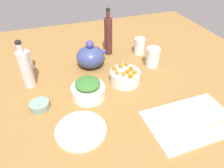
# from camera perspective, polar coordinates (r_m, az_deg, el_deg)

# --- Properties ---
(tabletop) EXTENTS (1.90, 1.90, 0.03)m
(tabletop) POSITION_cam_1_polar(r_m,az_deg,el_deg) (1.01, -0.00, -2.94)
(tabletop) COLOR olive
(tabletop) RESTS_ON ground
(cutting_board) EXTENTS (0.36, 0.24, 0.01)m
(cutting_board) POSITION_cam_1_polar(r_m,az_deg,el_deg) (0.92, 20.93, -9.53)
(cutting_board) COLOR white
(cutting_board) RESTS_ON tabletop
(plate_tofu) EXTENTS (0.20, 0.20, 0.01)m
(plate_tofu) POSITION_cam_1_polar(r_m,az_deg,el_deg) (0.83, -8.59, -12.54)
(plate_tofu) COLOR white
(plate_tofu) RESTS_ON tabletop
(bowl_greens) EXTENTS (0.16, 0.16, 0.06)m
(bowl_greens) POSITION_cam_1_polar(r_m,az_deg,el_deg) (0.96, -6.53, -2.15)
(bowl_greens) COLOR white
(bowl_greens) RESTS_ON tabletop
(bowl_carrots) EXTENTS (0.15, 0.15, 0.06)m
(bowl_carrots) POSITION_cam_1_polar(r_m,az_deg,el_deg) (1.05, 3.61, 1.98)
(bowl_carrots) COLOR white
(bowl_carrots) RESTS_ON tabletop
(bowl_small_side) EXTENTS (0.09, 0.09, 0.03)m
(bowl_small_side) POSITION_cam_1_polar(r_m,az_deg,el_deg) (0.96, -19.39, -5.39)
(bowl_small_side) COLOR gray
(bowl_small_side) RESTS_ON tabletop
(teapot) EXTENTS (0.17, 0.16, 0.16)m
(teapot) POSITION_cam_1_polar(r_m,az_deg,el_deg) (1.16, -5.93, 7.55)
(teapot) COLOR #39447F
(teapot) RESTS_ON tabletop
(bottle_0) EXTENTS (0.05, 0.05, 0.28)m
(bottle_0) POSITION_cam_1_polar(r_m,az_deg,el_deg) (1.26, -1.04, 13.22)
(bottle_0) COLOR #542421
(bottle_0) RESTS_ON tabletop
(bottle_1) EXTENTS (0.06, 0.06, 0.24)m
(bottle_1) POSITION_cam_1_polar(r_m,az_deg,el_deg) (1.07, -22.73, 3.98)
(bottle_1) COLOR silver
(bottle_1) RESTS_ON tabletop
(drinking_glass_0) EXTENTS (0.07, 0.07, 0.10)m
(drinking_glass_0) POSITION_cam_1_polar(r_m,az_deg,el_deg) (1.31, 7.61, 10.36)
(drinking_glass_0) COLOR white
(drinking_glass_0) RESTS_ON tabletop
(drinking_glass_1) EXTENTS (0.06, 0.06, 0.11)m
(drinking_glass_1) POSITION_cam_1_polar(r_m,az_deg,el_deg) (1.23, -22.67, 5.98)
(drinking_glass_1) COLOR white
(drinking_glass_1) RESTS_ON tabletop
(drinking_glass_2) EXTENTS (0.08, 0.08, 0.11)m
(drinking_glass_2) POSITION_cam_1_polar(r_m,az_deg,el_deg) (1.19, 11.17, 7.28)
(drinking_glass_2) COLOR white
(drinking_glass_2) RESTS_ON tabletop
(carrot_cube_0) EXTENTS (0.02, 0.02, 0.02)m
(carrot_cube_0) POSITION_cam_1_polar(r_m,az_deg,el_deg) (1.03, 0.62, 4.30)
(carrot_cube_0) COLOR orange
(carrot_cube_0) RESTS_ON bowl_carrots
(carrot_cube_1) EXTENTS (0.02, 0.02, 0.02)m
(carrot_cube_1) POSITION_cam_1_polar(r_m,az_deg,el_deg) (1.05, 2.43, 5.00)
(carrot_cube_1) COLOR orange
(carrot_cube_1) RESTS_ON bowl_carrots
(carrot_cube_2) EXTENTS (0.03, 0.03, 0.02)m
(carrot_cube_2) POSITION_cam_1_polar(r_m,az_deg,el_deg) (1.04, 5.28, 4.27)
(carrot_cube_2) COLOR orange
(carrot_cube_2) RESTS_ON bowl_carrots
(carrot_cube_3) EXTENTS (0.03, 0.03, 0.02)m
(carrot_cube_3) POSITION_cam_1_polar(r_m,az_deg,el_deg) (1.07, 4.04, 5.46)
(carrot_cube_3) COLOR orange
(carrot_cube_3) RESTS_ON bowl_carrots
(carrot_cube_4) EXTENTS (0.02, 0.02, 0.02)m
(carrot_cube_4) POSITION_cam_1_polar(r_m,az_deg,el_deg) (1.00, 1.38, 3.15)
(carrot_cube_4) COLOR orange
(carrot_cube_4) RESTS_ON bowl_carrots
(carrot_cube_5) EXTENTS (0.02, 0.02, 0.02)m
(carrot_cube_5) POSITION_cam_1_polar(r_m,az_deg,el_deg) (1.01, 6.27, 3.22)
(carrot_cube_5) COLOR orange
(carrot_cube_5) RESTS_ON bowl_carrots
(carrot_cube_6) EXTENTS (0.02, 0.02, 0.02)m
(carrot_cube_6) POSITION_cam_1_polar(r_m,az_deg,el_deg) (0.99, 3.20, 2.69)
(carrot_cube_6) COLOR orange
(carrot_cube_6) RESTS_ON bowl_carrots
(carrot_cube_7) EXTENTS (0.02, 0.02, 0.02)m
(carrot_cube_7) POSITION_cam_1_polar(r_m,az_deg,el_deg) (0.98, 5.10, 2.26)
(carrot_cube_7) COLOR orange
(carrot_cube_7) RESTS_ON bowl_carrots
(carrot_cube_8) EXTENTS (0.03, 0.03, 0.02)m
(carrot_cube_8) POSITION_cam_1_polar(r_m,az_deg,el_deg) (1.01, 4.30, 3.46)
(carrot_cube_8) COLOR orange
(carrot_cube_8) RESTS_ON bowl_carrots
(chopped_greens_mound) EXTENTS (0.16, 0.16, 0.04)m
(chopped_greens_mound) POSITION_cam_1_polar(r_m,az_deg,el_deg) (0.93, -6.74, 0.11)
(chopped_greens_mound) COLOR #397431
(chopped_greens_mound) RESTS_ON bowl_greens
(tofu_cube_0) EXTENTS (0.03, 0.03, 0.02)m
(tofu_cube_0) POSITION_cam_1_polar(r_m,az_deg,el_deg) (0.83, -10.73, -11.12)
(tofu_cube_0) COLOR white
(tofu_cube_0) RESTS_ON plate_tofu
(tofu_cube_1) EXTENTS (0.03, 0.03, 0.02)m
(tofu_cube_1) POSITION_cam_1_polar(r_m,az_deg,el_deg) (0.81, -11.36, -13.20)
(tofu_cube_1) COLOR white
(tofu_cube_1) RESTS_ON plate_tofu
(tofu_cube_2) EXTENTS (0.03, 0.03, 0.02)m
(tofu_cube_2) POSITION_cam_1_polar(r_m,az_deg,el_deg) (0.80, -6.23, -12.98)
(tofu_cube_2) COLOR white
(tofu_cube_2) RESTS_ON plate_tofu
(tofu_cube_3) EXTENTS (0.03, 0.03, 0.02)m
(tofu_cube_3) POSITION_cam_1_polar(r_m,az_deg,el_deg) (0.84, -8.39, -10.04)
(tofu_cube_3) COLOR white
(tofu_cube_3) RESTS_ON plate_tofu
(tofu_cube_4) EXTENTS (0.02, 0.02, 0.02)m
(tofu_cube_4) POSITION_cam_1_polar(r_m,az_deg,el_deg) (0.83, -6.03, -10.54)
(tofu_cube_4) COLOR white
(tofu_cube_4) RESTS_ON plate_tofu
(tofu_cube_5) EXTENTS (0.03, 0.03, 0.02)m
(tofu_cube_5) POSITION_cam_1_polar(r_m,az_deg,el_deg) (0.79, -9.11, -14.06)
(tofu_cube_5) COLOR silver
(tofu_cube_5) RESTS_ON plate_tofu
(dumpling_0) EXTENTS (0.07, 0.07, 0.03)m
(dumpling_0) POSITION_cam_1_polar(r_m,az_deg,el_deg) (0.95, 21.73, -5.98)
(dumpling_0) COLOR beige
(dumpling_0) RESTS_ON cutting_board
(dumpling_1) EXTENTS (0.06, 0.06, 0.03)m
(dumpling_1) POSITION_cam_1_polar(r_m,az_deg,el_deg) (0.87, 22.05, -11.23)
(dumpling_1) COLOR beige
(dumpling_1) RESTS_ON cutting_board
(dumpling_2) EXTENTS (0.07, 0.07, 0.03)m
(dumpling_2) POSITION_cam_1_polar(r_m,az_deg,el_deg) (0.85, 13.21, -10.54)
(dumpling_2) COLOR beige
(dumpling_2) RESTS_ON cutting_board
(dumpling_3) EXTENTS (0.06, 0.05, 0.02)m
(dumpling_3) POSITION_cam_1_polar(r_m,az_deg,el_deg) (0.90, 26.57, -10.78)
(dumpling_3) COLOR beige
(dumpling_3) RESTS_ON cutting_board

